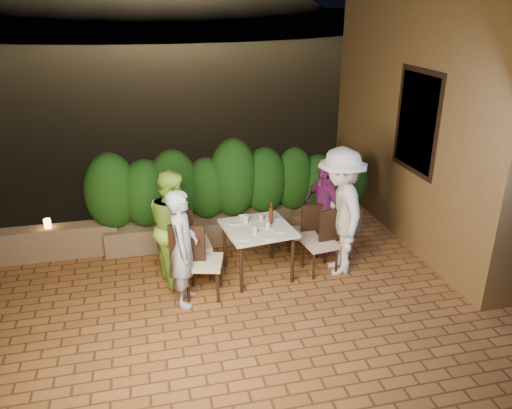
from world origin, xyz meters
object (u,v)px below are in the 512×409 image
object	(u,v)px
dining_table	(258,251)
parapet_lamp	(47,223)
chair_right_front	(320,242)
chair_right_back	(302,231)
beer_bottle	(271,213)
chair_left_front	(204,261)
bowl	(244,218)
diner_green	(174,226)
chair_left_back	(193,243)
diner_purple	(324,208)
diner_blue	(183,248)
diner_white	(340,212)

from	to	relation	value
dining_table	parapet_lamp	world-z (taller)	dining_table
chair_right_front	chair_right_back	distance (m)	0.50
beer_bottle	chair_left_front	bearing A→B (deg)	-157.27
bowl	diner_green	size ratio (longest dim) A/B	0.10
chair_left_back	dining_table	bearing A→B (deg)	-13.85
beer_bottle	chair_left_back	size ratio (longest dim) A/B	0.31
chair_left_front	beer_bottle	bearing A→B (deg)	37.90
chair_left_front	chair_left_back	size ratio (longest dim) A/B	0.98
chair_right_back	diner_purple	distance (m)	0.49
beer_bottle	diner_green	bearing A→B (deg)	176.71
beer_bottle	diner_blue	size ratio (longest dim) A/B	0.21
diner_white	parapet_lamp	bearing A→B (deg)	-102.53
chair_left_back	diner_green	world-z (taller)	diner_green
dining_table	chair_right_front	xyz separation A→B (m)	(0.89, -0.12, 0.10)
diner_white	chair_left_back	bearing A→B (deg)	-92.83
parapet_lamp	chair_left_front	bearing A→B (deg)	-36.42
chair_left_back	diner_blue	distance (m)	0.70
dining_table	beer_bottle	world-z (taller)	beer_bottle
bowl	chair_left_front	bearing A→B (deg)	-136.20
diner_green	parapet_lamp	bearing A→B (deg)	47.08
chair_left_front	diner_white	size ratio (longest dim) A/B	0.55
bowl	diner_purple	world-z (taller)	diner_purple
chair_left_front	diner_green	xyz separation A→B (m)	(-0.33, 0.51, 0.30)
diner_blue	diner_white	xyz separation A→B (m)	(2.23, 0.31, 0.14)
chair_right_front	diner_white	world-z (taller)	diner_white
dining_table	diner_white	world-z (taller)	diner_white
chair_left_back	diner_blue	size ratio (longest dim) A/B	0.66
dining_table	chair_left_back	world-z (taller)	chair_left_back
chair_left_front	diner_purple	distance (m)	2.12
chair_right_back	parapet_lamp	bearing A→B (deg)	-9.40
chair_right_back	diner_green	world-z (taller)	diner_green
bowl	diner_blue	distance (m)	1.22
bowl	chair_left_back	size ratio (longest dim) A/B	0.16
diner_purple	parapet_lamp	size ratio (longest dim) A/B	10.57
chair_left_front	diner_purple	bearing A→B (deg)	37.32
chair_left_back	chair_left_front	bearing A→B (deg)	-83.20
diner_blue	diner_white	bearing A→B (deg)	-70.78
beer_bottle	diner_green	world-z (taller)	diner_green
bowl	diner_white	xyz separation A→B (m)	(1.28, -0.45, 0.15)
parapet_lamp	beer_bottle	bearing A→B (deg)	-20.01
chair_left_front	diner_white	xyz separation A→B (m)	(1.96, 0.20, 0.42)
beer_bottle	chair_right_front	distance (m)	0.83
chair_right_front	diner_green	bearing A→B (deg)	-15.00
bowl	chair_right_back	xyz separation A→B (m)	(0.91, 0.05, -0.34)
bowl	diner_purple	xyz separation A→B (m)	(1.27, 0.14, -0.03)
chair_right_front	diner_white	xyz separation A→B (m)	(0.26, -0.02, 0.45)
chair_left_back	chair_right_back	world-z (taller)	chair_left_back
diner_blue	diner_purple	distance (m)	2.40
dining_table	diner_green	bearing A→B (deg)	172.13
diner_blue	diner_green	bearing A→B (deg)	17.38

